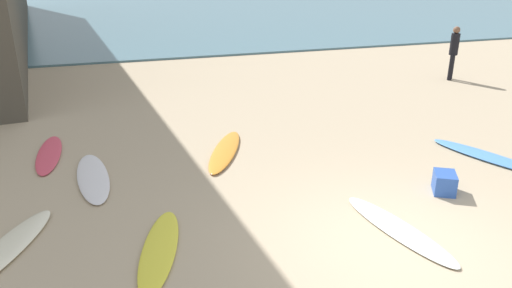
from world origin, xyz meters
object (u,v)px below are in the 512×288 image
at_px(beach_cooler, 444,183).
at_px(surfboard_6, 6,249).
at_px(surfboard_5, 159,249).
at_px(surfboard_7, 488,157).
at_px(surfboard_0, 225,151).
at_px(beachgoer_near, 454,50).
at_px(surfboard_3, 398,229).
at_px(surfboard_1, 93,177).
at_px(surfboard_4, 49,154).

bearing_deg(beach_cooler, surfboard_6, 178.51).
distance_m(surfboard_5, beach_cooler, 5.26).
distance_m(surfboard_7, beach_cooler, 2.15).
bearing_deg(surfboard_7, surfboard_5, 169.45).
xyz_separation_m(surfboard_0, beachgoer_near, (8.74, 4.07, 0.95)).
height_order(surfboard_3, beachgoer_near, beachgoer_near).
relative_size(surfboard_1, beachgoer_near, 1.35).
height_order(surfboard_4, surfboard_5, surfboard_5).
xyz_separation_m(surfboard_7, beach_cooler, (-1.87, -1.05, 0.14)).
bearing_deg(surfboard_3, surfboard_0, 104.21).
distance_m(surfboard_3, surfboard_4, 7.40).
relative_size(surfboard_5, beachgoer_near, 1.27).
bearing_deg(surfboard_1, beachgoer_near, 16.74).
height_order(surfboard_1, beach_cooler, beach_cooler).
bearing_deg(surfboard_5, beach_cooler, -160.68).
bearing_deg(surfboard_1, surfboard_5, -76.28).
bearing_deg(surfboard_1, surfboard_0, 6.16).
relative_size(surfboard_3, surfboard_4, 1.07).
bearing_deg(surfboard_3, beach_cooler, 20.02).
height_order(surfboard_1, surfboard_7, surfboard_7).
bearing_deg(surfboard_0, surfboard_7, 4.36).
distance_m(surfboard_4, surfboard_6, 3.69).
bearing_deg(surfboard_1, surfboard_3, -40.66).
height_order(surfboard_6, beachgoer_near, beachgoer_near).
relative_size(surfboard_6, surfboard_7, 0.90).
height_order(surfboard_3, surfboard_7, surfboard_7).
distance_m(surfboard_6, surfboard_7, 9.32).
height_order(surfboard_0, surfboard_3, surfboard_0).
relative_size(surfboard_0, surfboard_4, 1.08).
height_order(surfboard_4, beachgoer_near, beachgoer_near).
xyz_separation_m(surfboard_1, surfboard_5, (0.97, -2.84, -0.01)).
xyz_separation_m(beachgoer_near, beach_cooler, (-5.29, -7.01, -0.80)).
bearing_deg(surfboard_4, surfboard_1, 122.82).
distance_m(surfboard_4, surfboard_5, 4.71).
height_order(surfboard_1, surfboard_6, surfboard_6).
xyz_separation_m(surfboard_0, surfboard_6, (-3.97, -2.76, -0.00)).
height_order(surfboard_0, surfboard_5, surfboard_0).
bearing_deg(beachgoer_near, surfboard_6, -18.08).
height_order(surfboard_6, beach_cooler, beach_cooler).
height_order(surfboard_3, surfboard_4, surfboard_4).
distance_m(surfboard_3, surfboard_6, 6.01).
xyz_separation_m(surfboard_4, surfboard_7, (8.99, -2.83, 0.01)).
bearing_deg(beachgoer_near, surfboard_1, -24.42).
distance_m(surfboard_4, beach_cooler, 8.11).
xyz_separation_m(surfboard_0, surfboard_1, (-2.76, -0.55, -0.00)).
distance_m(surfboard_1, surfboard_6, 2.51).
bearing_deg(beach_cooler, surfboard_1, 158.89).
height_order(surfboard_0, surfboard_6, surfboard_0).
bearing_deg(surfboard_0, surfboard_5, -93.77).
distance_m(beachgoer_near, beach_cooler, 8.82).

